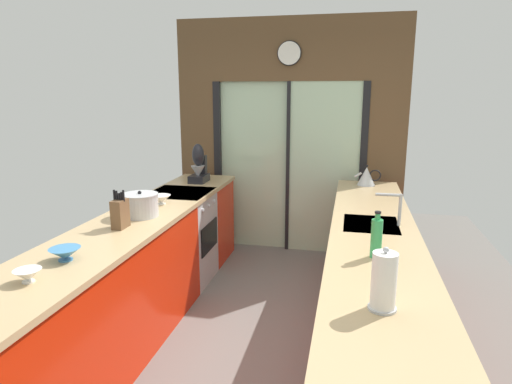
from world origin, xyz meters
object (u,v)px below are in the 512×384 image
(knife_block, at_px, (120,213))
(stock_pot, at_px, (140,205))
(mixing_bowl_mid, at_px, (65,254))
(soap_bottle, at_px, (376,237))
(paper_towel_roll, at_px, (384,282))
(mixing_bowl_near, at_px, (28,275))
(oven_range, at_px, (182,237))
(mixing_bowl_far, at_px, (161,199))
(kettle, at_px, (367,176))
(stand_mixer, at_px, (199,167))

(knife_block, relative_size, stock_pot, 0.99)
(mixing_bowl_mid, height_order, soap_bottle, soap_bottle)
(paper_towel_roll, bearing_deg, mixing_bowl_near, -177.27)
(mixing_bowl_mid, relative_size, soap_bottle, 0.64)
(oven_range, height_order, knife_block, knife_block)
(soap_bottle, distance_m, paper_towel_roll, 0.66)
(mixing_bowl_mid, distance_m, paper_towel_roll, 1.80)
(mixing_bowl_mid, height_order, mixing_bowl_far, mixing_bowl_far)
(mixing_bowl_mid, xyz_separation_m, kettle, (1.78, 2.57, 0.06))
(soap_bottle, bearing_deg, paper_towel_roll, -90.00)
(stand_mixer, height_order, kettle, stand_mixer)
(stand_mixer, height_order, soap_bottle, stand_mixer)
(stand_mixer, xyz_separation_m, paper_towel_roll, (1.78, -2.58, -0.03))
(knife_block, relative_size, soap_bottle, 1.00)
(knife_block, xyz_separation_m, soap_bottle, (1.78, -0.21, 0.01))
(knife_block, bearing_deg, kettle, 47.18)
(mixing_bowl_mid, height_order, knife_block, knife_block)
(knife_block, relative_size, kettle, 1.03)
(paper_towel_roll, bearing_deg, mixing_bowl_mid, 172.75)
(mixing_bowl_far, distance_m, stock_pot, 0.39)
(stock_pot, bearing_deg, stand_mixer, 90.00)
(mixing_bowl_mid, relative_size, stock_pot, 0.64)
(stock_pot, distance_m, kettle, 2.40)
(kettle, bearing_deg, paper_towel_roll, -90.04)
(soap_bottle, bearing_deg, stand_mixer, 132.86)
(mixing_bowl_far, height_order, knife_block, knife_block)
(oven_range, bearing_deg, stock_pot, -88.79)
(mixing_bowl_mid, distance_m, mixing_bowl_far, 1.35)
(mixing_bowl_far, xyz_separation_m, kettle, (1.78, 1.22, 0.05))
(mixing_bowl_mid, xyz_separation_m, stock_pot, (0.00, 0.96, 0.05))
(knife_block, bearing_deg, soap_bottle, -6.79)
(mixing_bowl_near, distance_m, kettle, 3.39)
(mixing_bowl_near, relative_size, stock_pot, 0.50)
(oven_range, xyz_separation_m, mixing_bowl_near, (0.02, -2.15, 0.50))
(stock_pot, bearing_deg, kettle, 42.07)
(oven_range, height_order, mixing_bowl_mid, mixing_bowl_mid)
(knife_block, xyz_separation_m, kettle, (1.78, 1.92, -0.01))
(stand_mixer, height_order, stock_pot, stand_mixer)
(mixing_bowl_near, bearing_deg, soap_bottle, 22.79)
(kettle, relative_size, soap_bottle, 0.97)
(mixing_bowl_near, bearing_deg, kettle, 58.28)
(mixing_bowl_far, bearing_deg, stock_pot, -90.00)
(oven_range, height_order, mixing_bowl_far, mixing_bowl_far)
(stand_mixer, distance_m, paper_towel_roll, 3.14)
(mixing_bowl_mid, distance_m, soap_bottle, 1.83)
(kettle, height_order, soap_bottle, soap_bottle)
(stock_pot, bearing_deg, mixing_bowl_near, -90.00)
(stand_mixer, bearing_deg, soap_bottle, -47.14)
(mixing_bowl_mid, distance_m, kettle, 3.13)
(knife_block, xyz_separation_m, paper_towel_roll, (1.78, -0.88, 0.02))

